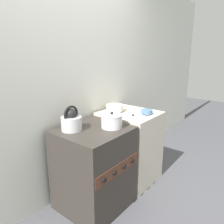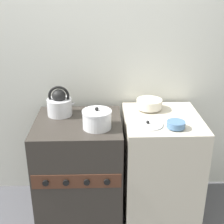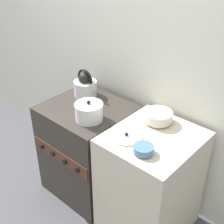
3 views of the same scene
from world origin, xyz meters
TOP-DOWN VIEW (x-y plane):
  - wall_back at (0.00, 0.71)m, footprint 7.00×0.06m
  - stove at (0.00, 0.31)m, footprint 0.65×0.64m
  - counter at (0.64, 0.32)m, footprint 0.58×0.64m
  - kettle at (-0.15, 0.44)m, footprint 0.23×0.19m
  - cooking_pot at (0.15, 0.20)m, footprint 0.21×0.21m
  - enamel_bowl at (0.56, 0.48)m, footprint 0.20×0.20m
  - small_ceramic_bowl at (0.70, 0.13)m, footprint 0.13×0.13m
  - loose_pot_lid at (0.51, 0.19)m, footprint 0.22×0.22m

SIDE VIEW (x-z plane):
  - stove at x=0.00m, z-range 0.00..0.84m
  - counter at x=0.64m, z-range 0.00..0.86m
  - loose_pot_lid at x=0.51m, z-range 0.85..0.88m
  - small_ceramic_bowl at x=0.70m, z-range 0.86..0.92m
  - cooking_pot at x=0.15m, z-range 0.83..0.99m
  - enamel_bowl at x=0.56m, z-range 0.87..0.95m
  - kettle at x=-0.15m, z-range 0.81..1.05m
  - wall_back at x=0.00m, z-range 0.00..2.50m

